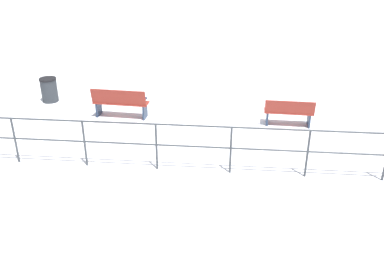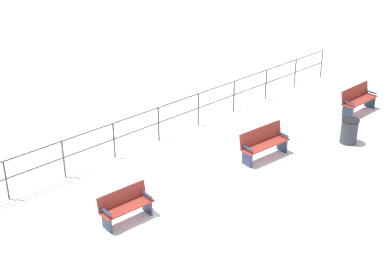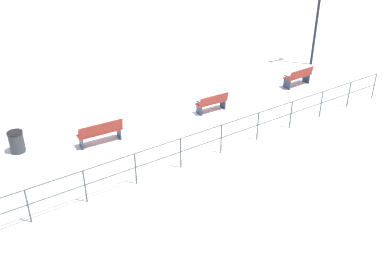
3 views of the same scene
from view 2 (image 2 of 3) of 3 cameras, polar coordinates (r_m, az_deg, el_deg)
name	(u,v)px [view 2 (image 2 of 3)]	position (r m, az deg, el deg)	size (l,w,h in m)	color
ground_plane	(202,186)	(15.53, 1.03, -5.95)	(80.00, 80.00, 0.00)	white
bench_second	(125,205)	(14.07, -6.78, -7.80)	(0.54, 1.41, 0.83)	maroon
bench_third	(264,142)	(16.86, 7.28, -1.47)	(0.61, 1.69, 0.94)	maroon
bench_fourth	(358,99)	(20.57, 16.49, 2.83)	(0.54, 1.60, 0.94)	maroon
waterfront_railing	(137,126)	(17.16, -5.64, 0.16)	(0.05, 18.72, 1.17)	#383D42
trash_bin	(349,131)	(18.30, 15.67, -0.29)	(0.56, 0.56, 0.81)	#2D3338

